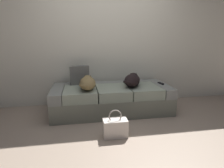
% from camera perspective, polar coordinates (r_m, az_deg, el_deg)
% --- Properties ---
extents(ground_plane, '(10.00, 10.00, 0.00)m').
position_cam_1_polar(ground_plane, '(2.55, 3.99, -16.65)').
color(ground_plane, gray).
extents(back_wall, '(6.40, 0.10, 2.80)m').
position_cam_1_polar(back_wall, '(3.79, -1.66, 15.38)').
color(back_wall, silver).
rests_on(back_wall, ground).
extents(couch, '(2.05, 0.88, 0.46)m').
position_cam_1_polar(couch, '(3.39, -0.15, -4.45)').
color(couch, slate).
rests_on(couch, ground).
extents(dog_tan, '(0.30, 0.62, 0.21)m').
position_cam_1_polar(dog_tan, '(3.15, -7.38, 0.41)').
color(dog_tan, olive).
rests_on(dog_tan, couch).
extents(dog_dark, '(0.42, 0.60, 0.21)m').
position_cam_1_polar(dog_dark, '(3.34, 6.14, 1.26)').
color(dog_dark, black).
rests_on(dog_dark, couch).
extents(tv_remote, '(0.07, 0.16, 0.02)m').
position_cam_1_polar(tv_remote, '(3.60, 14.50, 0.21)').
color(tv_remote, black).
rests_on(tv_remote, couch).
extents(throw_pillow, '(0.35, 0.15, 0.34)m').
position_cam_1_polar(throw_pillow, '(3.48, -9.76, 2.67)').
color(throw_pillow, '#605F5C').
rests_on(throw_pillow, couch).
extents(handbag, '(0.32, 0.18, 0.38)m').
position_cam_1_polar(handbag, '(2.59, 0.96, -13.00)').
color(handbag, silver).
rests_on(handbag, ground).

